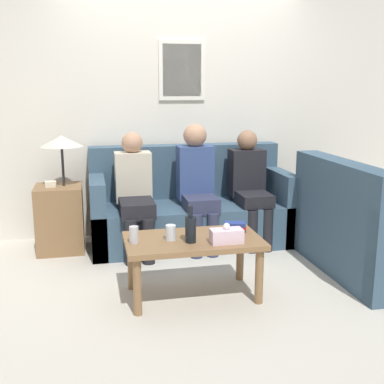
{
  "coord_description": "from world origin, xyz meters",
  "views": [
    {
      "loc": [
        -0.97,
        -4.08,
        1.54
      ],
      "look_at": [
        -0.12,
        -0.17,
        0.66
      ],
      "focal_mm": 45.0,
      "sensor_mm": 36.0,
      "label": 1
    }
  ],
  "objects_px": {
    "wine_bottle": "(191,229)",
    "person_left": "(135,190)",
    "couch_side": "(367,234)",
    "couch_main": "(190,210)",
    "coffee_table": "(193,247)",
    "drinking_glass": "(171,233)",
    "person_middle": "(197,182)",
    "person_right": "(250,183)"
  },
  "relations": [
    {
      "from": "couch_side",
      "to": "drinking_glass",
      "type": "distance_m",
      "value": 1.72
    },
    {
      "from": "couch_main",
      "to": "person_middle",
      "type": "bearing_deg",
      "value": -78.33
    },
    {
      "from": "person_left",
      "to": "person_middle",
      "type": "xyz_separation_m",
      "value": [
        0.6,
        0.02,
        0.05
      ]
    },
    {
      "from": "person_middle",
      "to": "wine_bottle",
      "type": "bearing_deg",
      "value": -104.91
    },
    {
      "from": "couch_main",
      "to": "drinking_glass",
      "type": "relative_size",
      "value": 17.58
    },
    {
      "from": "couch_side",
      "to": "coffee_table",
      "type": "bearing_deg",
      "value": 96.65
    },
    {
      "from": "person_left",
      "to": "couch_side",
      "type": "bearing_deg",
      "value": -26.49
    },
    {
      "from": "drinking_glass",
      "to": "person_middle",
      "type": "relative_size",
      "value": 0.09
    },
    {
      "from": "drinking_glass",
      "to": "person_middle",
      "type": "height_order",
      "value": "person_middle"
    },
    {
      "from": "couch_side",
      "to": "person_right",
      "type": "bearing_deg",
      "value": 36.14
    },
    {
      "from": "drinking_glass",
      "to": "person_right",
      "type": "relative_size",
      "value": 0.1
    },
    {
      "from": "coffee_table",
      "to": "person_middle",
      "type": "xyz_separation_m",
      "value": [
        0.28,
        1.12,
        0.26
      ]
    },
    {
      "from": "person_left",
      "to": "wine_bottle",
      "type": "bearing_deg",
      "value": -76.67
    },
    {
      "from": "person_right",
      "to": "person_left",
      "type": "bearing_deg",
      "value": -177.69
    },
    {
      "from": "wine_bottle",
      "to": "drinking_glass",
      "type": "relative_size",
      "value": 2.39
    },
    {
      "from": "wine_bottle",
      "to": "person_right",
      "type": "relative_size",
      "value": 0.24
    },
    {
      "from": "coffee_table",
      "to": "person_right",
      "type": "relative_size",
      "value": 0.89
    },
    {
      "from": "couch_side",
      "to": "person_right",
      "type": "distance_m",
      "value": 1.23
    },
    {
      "from": "couch_side",
      "to": "coffee_table",
      "type": "relative_size",
      "value": 1.37
    },
    {
      "from": "couch_side",
      "to": "wine_bottle",
      "type": "relative_size",
      "value": 5.12
    },
    {
      "from": "couch_main",
      "to": "wine_bottle",
      "type": "relative_size",
      "value": 7.34
    },
    {
      "from": "drinking_glass",
      "to": "person_left",
      "type": "bearing_deg",
      "value": 97.76
    },
    {
      "from": "drinking_glass",
      "to": "person_left",
      "type": "xyz_separation_m",
      "value": [
        -0.15,
        1.11,
        0.09
      ]
    },
    {
      "from": "coffee_table",
      "to": "wine_bottle",
      "type": "distance_m",
      "value": 0.19
    },
    {
      "from": "coffee_table",
      "to": "person_middle",
      "type": "relative_size",
      "value": 0.84
    },
    {
      "from": "couch_main",
      "to": "drinking_glass",
      "type": "xyz_separation_m",
      "value": [
        -0.42,
        -1.3,
        0.18
      ]
    },
    {
      "from": "couch_main",
      "to": "wine_bottle",
      "type": "bearing_deg",
      "value": -101.7
    },
    {
      "from": "drinking_glass",
      "to": "person_middle",
      "type": "xyz_separation_m",
      "value": [
        0.45,
        1.12,
        0.14
      ]
    },
    {
      "from": "couch_main",
      "to": "person_right",
      "type": "relative_size",
      "value": 1.76
    },
    {
      "from": "person_right",
      "to": "wine_bottle",
      "type": "bearing_deg",
      "value": -124.99
    },
    {
      "from": "wine_bottle",
      "to": "person_left",
      "type": "relative_size",
      "value": 0.24
    },
    {
      "from": "coffee_table",
      "to": "person_left",
      "type": "height_order",
      "value": "person_left"
    },
    {
      "from": "wine_bottle",
      "to": "couch_main",
      "type": "bearing_deg",
      "value": 78.3
    },
    {
      "from": "couch_side",
      "to": "coffee_table",
      "type": "height_order",
      "value": "couch_side"
    },
    {
      "from": "person_left",
      "to": "person_middle",
      "type": "distance_m",
      "value": 0.6
    },
    {
      "from": "couch_main",
      "to": "person_left",
      "type": "relative_size",
      "value": 1.75
    },
    {
      "from": "couch_side",
      "to": "wine_bottle",
      "type": "bearing_deg",
      "value": 99.54
    },
    {
      "from": "coffee_table",
      "to": "person_left",
      "type": "bearing_deg",
      "value": 106.08
    },
    {
      "from": "couch_side",
      "to": "drinking_glass",
      "type": "relative_size",
      "value": 12.27
    },
    {
      "from": "couch_main",
      "to": "couch_side",
      "type": "distance_m",
      "value": 1.7
    },
    {
      "from": "wine_bottle",
      "to": "person_left",
      "type": "xyz_separation_m",
      "value": [
        -0.28,
        1.19,
        0.05
      ]
    },
    {
      "from": "couch_side",
      "to": "person_middle",
      "type": "relative_size",
      "value": 1.15
    }
  ]
}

